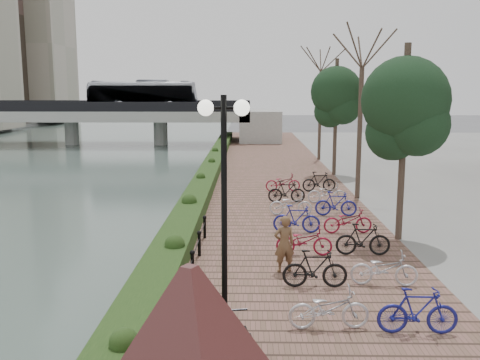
{
  "coord_description": "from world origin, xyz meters",
  "views": [
    {
      "loc": [
        2.9,
        -8.68,
        5.51
      ],
      "look_at": [
        2.56,
        12.05,
        2.0
      ],
      "focal_mm": 40.0,
      "sensor_mm": 36.0,
      "label": 1
    }
  ],
  "objects_px": {
    "motorcycle": "(240,346)",
    "pedestrian": "(284,244)",
    "granite_monument": "(191,345)",
    "lamppost": "(224,165)"
  },
  "relations": [
    {
      "from": "motorcycle",
      "to": "pedestrian",
      "type": "distance_m",
      "value": 5.47
    },
    {
      "from": "granite_monument",
      "to": "lamppost",
      "type": "xyz_separation_m",
      "value": [
        0.37,
        3.03,
        2.27
      ]
    },
    {
      "from": "granite_monument",
      "to": "lamppost",
      "type": "bearing_deg",
      "value": 83.09
    },
    {
      "from": "motorcycle",
      "to": "pedestrian",
      "type": "xyz_separation_m",
      "value": [
        1.13,
        5.34,
        0.34
      ]
    },
    {
      "from": "granite_monument",
      "to": "motorcycle",
      "type": "height_order",
      "value": "granite_monument"
    },
    {
      "from": "granite_monument",
      "to": "lamppost",
      "type": "height_order",
      "value": "lamppost"
    },
    {
      "from": "granite_monument",
      "to": "motorcycle",
      "type": "distance_m",
      "value": 1.89
    },
    {
      "from": "pedestrian",
      "to": "granite_monument",
      "type": "bearing_deg",
      "value": 61.05
    },
    {
      "from": "lamppost",
      "to": "motorcycle",
      "type": "height_order",
      "value": "lamppost"
    },
    {
      "from": "granite_monument",
      "to": "lamppost",
      "type": "relative_size",
      "value": 0.85
    }
  ]
}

